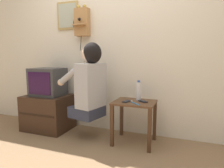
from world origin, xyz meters
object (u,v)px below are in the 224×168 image
object	(u,v)px
wall_phone_antique	(82,22)
toothbrush	(135,103)
person	(89,82)
framed_picture	(68,16)
cell_phone_held	(126,101)
water_bottle	(139,91)
cell_phone_spare	(143,101)
television	(48,82)

from	to	relation	value
wall_phone_antique	toothbrush	distance (m)	1.40
toothbrush	person	bearing A→B (deg)	131.91
framed_picture	toothbrush	distance (m)	1.67
person	wall_phone_antique	distance (m)	0.92
wall_phone_antique	framed_picture	world-z (taller)	framed_picture
cell_phone_held	water_bottle	world-z (taller)	water_bottle
wall_phone_antique	toothbrush	xyz separation A→B (m)	(0.88, -0.38, -1.02)
cell_phone_spare	television	bearing A→B (deg)	133.62
person	toothbrush	bearing A→B (deg)	-79.51
person	cell_phone_held	xyz separation A→B (m)	(0.48, 0.02, -0.22)
framed_picture	toothbrush	xyz separation A→B (m)	(1.15, -0.42, -1.14)
wall_phone_antique	person	bearing A→B (deg)	-50.82
wall_phone_antique	cell_phone_held	xyz separation A→B (m)	(0.77, -0.32, -1.03)
cell_phone_held	cell_phone_spare	bearing A→B (deg)	33.01
framed_picture	wall_phone_antique	bearing A→B (deg)	-9.37
person	toothbrush	xyz separation A→B (m)	(0.60, -0.03, -0.22)
person	water_bottle	bearing A→B (deg)	-60.86
wall_phone_antique	cell_phone_spare	bearing A→B (deg)	-14.76
framed_picture	water_bottle	xyz separation A→B (m)	(1.14, -0.22, -1.03)
framed_picture	cell_phone_held	distance (m)	1.58
water_bottle	wall_phone_antique	bearing A→B (deg)	168.54
cell_phone_spare	water_bottle	size ratio (longest dim) A/B	0.53
cell_phone_held	toothbrush	xyz separation A→B (m)	(0.11, -0.05, 0.00)
person	cell_phone_held	bearing A→B (deg)	-73.93
water_bottle	television	bearing A→B (deg)	-177.23
wall_phone_antique	framed_picture	bearing A→B (deg)	170.63
cell_phone_held	television	bearing A→B (deg)	-172.22
wall_phone_antique	toothbrush	world-z (taller)	wall_phone_antique
television	wall_phone_antique	world-z (taller)	wall_phone_antique
television	cell_phone_held	bearing A→B (deg)	-3.85
framed_picture	cell_phone_spare	distance (m)	1.69
person	cell_phone_held	world-z (taller)	person
person	toothbrush	distance (m)	0.64
framed_picture	toothbrush	size ratio (longest dim) A/B	2.83
television	framed_picture	distance (m)	1.02
television	wall_phone_antique	distance (m)	0.99
person	cell_phone_spare	xyz separation A→B (m)	(0.67, 0.10, -0.22)
wall_phone_antique	cell_phone_spare	world-z (taller)	wall_phone_antique
wall_phone_antique	framed_picture	xyz separation A→B (m)	(-0.26, 0.04, 0.11)
cell_phone_held	person	bearing A→B (deg)	-165.69
television	toothbrush	size ratio (longest dim) A/B	3.16
water_bottle	framed_picture	bearing A→B (deg)	169.02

